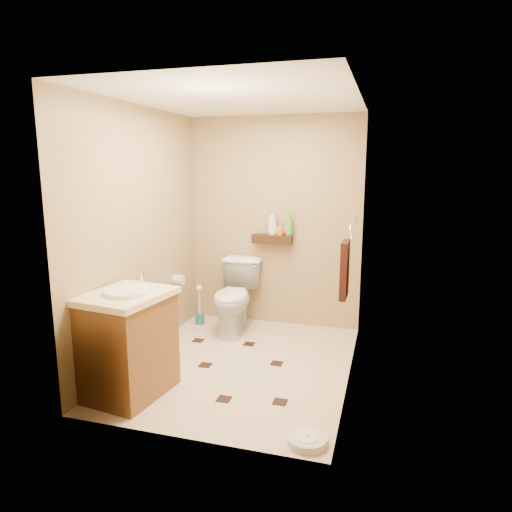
% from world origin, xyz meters
% --- Properties ---
extents(ground, '(2.50, 2.50, 0.00)m').
position_xyz_m(ground, '(0.00, 0.00, 0.00)').
color(ground, beige).
rests_on(ground, ground).
extents(wall_back, '(2.00, 0.04, 2.40)m').
position_xyz_m(wall_back, '(0.00, 1.25, 1.20)').
color(wall_back, '#9F875B').
rests_on(wall_back, ground).
extents(wall_front, '(2.00, 0.04, 2.40)m').
position_xyz_m(wall_front, '(0.00, -1.25, 1.20)').
color(wall_front, '#9F875B').
rests_on(wall_front, ground).
extents(wall_left, '(0.04, 2.50, 2.40)m').
position_xyz_m(wall_left, '(-1.00, 0.00, 1.20)').
color(wall_left, '#9F875B').
rests_on(wall_left, ground).
extents(wall_right, '(0.04, 2.50, 2.40)m').
position_xyz_m(wall_right, '(1.00, 0.00, 1.20)').
color(wall_right, '#9F875B').
rests_on(wall_right, ground).
extents(ceiling, '(2.00, 2.50, 0.02)m').
position_xyz_m(ceiling, '(0.00, 0.00, 2.40)').
color(ceiling, white).
rests_on(ceiling, wall_back).
extents(wall_shelf, '(0.46, 0.14, 0.10)m').
position_xyz_m(wall_shelf, '(0.00, 1.17, 1.02)').
color(wall_shelf, '#351E0E').
rests_on(wall_shelf, wall_back).
extents(floor_accents, '(1.25, 1.27, 0.01)m').
position_xyz_m(floor_accents, '(-0.02, -0.06, 0.00)').
color(floor_accents, black).
rests_on(floor_accents, ground).
extents(toilet, '(0.48, 0.80, 0.80)m').
position_xyz_m(toilet, '(-0.34, 0.83, 0.40)').
color(toilet, white).
rests_on(toilet, ground).
extents(vanity, '(0.66, 0.77, 0.99)m').
position_xyz_m(vanity, '(-0.70, -0.78, 0.44)').
color(vanity, brown).
rests_on(vanity, ground).
extents(bathroom_scale, '(0.29, 0.29, 0.06)m').
position_xyz_m(bathroom_scale, '(0.82, -1.07, 0.03)').
color(bathroom_scale, silver).
rests_on(bathroom_scale, ground).
extents(toilet_brush, '(0.11, 0.11, 0.48)m').
position_xyz_m(toilet_brush, '(-0.82, 0.94, 0.17)').
color(toilet_brush, '#1A6A6B').
rests_on(toilet_brush, ground).
extents(towel_ring, '(0.12, 0.30, 0.76)m').
position_xyz_m(towel_ring, '(0.91, 0.25, 0.95)').
color(towel_ring, silver).
rests_on(towel_ring, wall_right).
extents(toilet_paper, '(0.12, 0.11, 0.12)m').
position_xyz_m(toilet_paper, '(-0.94, 0.65, 0.60)').
color(toilet_paper, silver).
rests_on(toilet_paper, wall_left).
extents(bottle_a, '(0.15, 0.15, 0.29)m').
position_xyz_m(bottle_a, '(0.00, 1.17, 1.21)').
color(bottle_a, silver).
rests_on(bottle_a, wall_shelf).
extents(bottle_b, '(0.10, 0.10, 0.15)m').
position_xyz_m(bottle_b, '(0.09, 1.17, 1.15)').
color(bottle_b, gold).
rests_on(bottle_b, wall_shelf).
extents(bottle_c, '(0.12, 0.12, 0.14)m').
position_xyz_m(bottle_c, '(0.15, 1.17, 1.14)').
color(bottle_c, red).
rests_on(bottle_c, wall_shelf).
extents(bottle_d, '(0.15, 0.15, 0.27)m').
position_xyz_m(bottle_d, '(0.19, 1.17, 1.20)').
color(bottle_d, green).
rests_on(bottle_d, wall_shelf).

